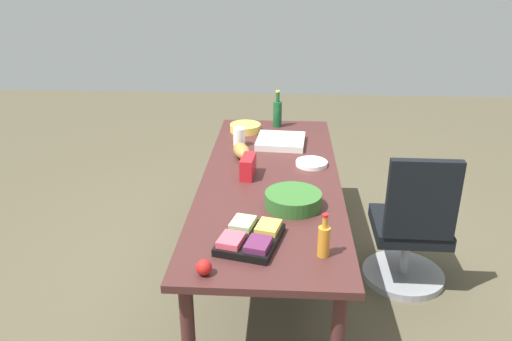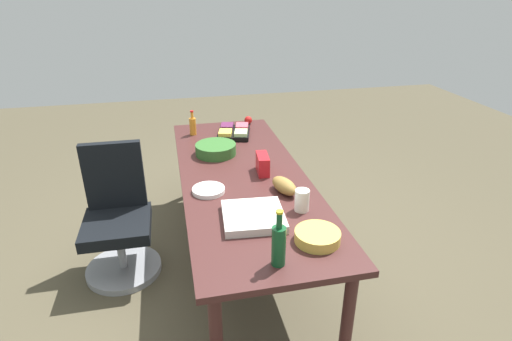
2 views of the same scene
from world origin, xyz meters
TOP-DOWN VIEW (x-y plane):
  - ground_plane at (0.00, 0.00)m, footprint 10.00×10.00m
  - conference_table at (0.00, 0.00)m, footprint 2.45×0.90m
  - office_chair at (0.08, 0.94)m, footprint 0.56×0.56m
  - fruit_platter at (0.84, -0.08)m, footprint 0.42×0.36m
  - chip_bag_red at (-0.00, -0.15)m, footprint 0.21×0.10m
  - dressing_bottle at (0.93, 0.29)m, footprint 0.07×0.07m
  - wine_bottle at (-1.06, 0.02)m, footprint 0.08×0.08m
  - bread_loaf at (-0.33, -0.22)m, footprint 0.26×0.18m
  - pizza_box at (-0.63, 0.06)m, footprint 0.39×0.39m
  - apple_red at (1.13, -0.27)m, footprint 0.09×0.09m
  - paper_plate_stack at (-0.22, 0.28)m, footprint 0.28×0.28m
  - salad_bowl at (0.42, 0.14)m, footprint 0.41×0.41m
  - chip_bowl at (-0.92, -0.24)m, footprint 0.27×0.27m
  - mayo_jar at (-0.58, -0.26)m, footprint 0.09×0.09m

SIDE VIEW (x-z plane):
  - ground_plane at x=0.00m, z-range 0.00..0.00m
  - office_chair at x=0.08m, z-range -0.12..0.86m
  - conference_table at x=0.00m, z-range 0.30..1.04m
  - paper_plate_stack at x=-0.22m, z-range 0.74..0.77m
  - pizza_box at x=-0.63m, z-range 0.74..0.79m
  - chip_bowl at x=-0.92m, z-range 0.74..0.81m
  - fruit_platter at x=0.84m, z-range 0.74..0.81m
  - apple_red at x=1.13m, z-range 0.74..0.82m
  - salad_bowl at x=0.42m, z-range 0.74..0.83m
  - bread_loaf at x=-0.33m, z-range 0.74..0.84m
  - mayo_jar at x=-0.58m, z-range 0.74..0.88m
  - chip_bag_red at x=0.00m, z-range 0.74..0.88m
  - dressing_bottle at x=0.93m, z-range 0.72..0.94m
  - wine_bottle at x=-1.06m, z-range 0.71..1.02m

